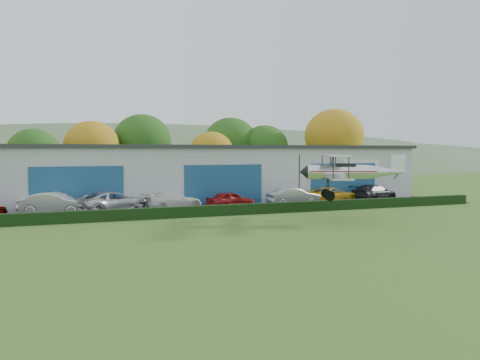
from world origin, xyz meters
name	(u,v)px	position (x,y,z in m)	size (l,w,h in m)	color
ground	(290,262)	(0.00, 0.00, 0.00)	(300.00, 300.00, 0.00)	#476820
apron	(205,208)	(3.00, 21.00, 0.03)	(48.00, 9.00, 0.05)	black
hedge	(225,210)	(3.00, 16.20, 0.40)	(46.00, 0.60, 0.80)	black
hangar	(202,173)	(5.00, 27.98, 2.66)	(40.60, 12.60, 5.30)	#B2B7BC
tree_belt	(135,144)	(0.85, 40.62, 5.61)	(75.70, 13.22, 10.12)	#3D2614
distant_hills	(54,212)	(-4.38, 140.00, -13.05)	(430.00, 196.00, 56.00)	#4C6642
car_1	(55,204)	(-8.69, 20.89, 0.89)	(1.77, 5.08, 1.68)	silver
car_2	(113,202)	(-4.54, 20.54, 0.88)	(2.75, 5.96, 1.66)	silver
car_3	(173,201)	(0.36, 21.16, 0.75)	(1.97, 4.84, 1.41)	silver
car_4	(231,200)	(4.88, 19.98, 0.75)	(1.65, 4.09, 1.40)	maroon
car_5	(294,197)	(10.71, 19.98, 0.82)	(1.62, 4.65, 1.53)	silver
car_6	(331,195)	(14.89, 20.66, 0.76)	(2.37, 5.13, 1.43)	gold
car_7	(374,193)	(19.47, 20.64, 0.84)	(2.21, 5.44, 1.58)	black
biplane	(347,170)	(9.81, 10.54, 3.45)	(7.41, 8.12, 3.11)	silver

